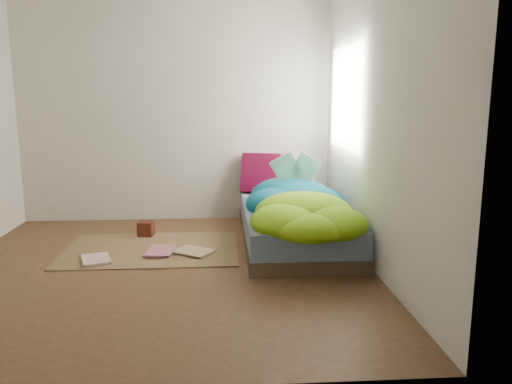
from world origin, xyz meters
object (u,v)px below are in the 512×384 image
(bed, at_px, (294,225))
(open_book, at_px, (296,158))
(floor_book_a, at_px, (82,261))
(floor_book_b, at_px, (147,251))
(pillow_magenta, at_px, (261,173))
(wooden_box, at_px, (146,228))

(bed, bearing_deg, open_book, 79.35)
(bed, height_order, open_book, open_book)
(floor_book_a, bearing_deg, floor_book_b, 6.00)
(bed, relative_size, pillow_magenta, 4.55)
(bed, xyz_separation_m, floor_book_b, (-1.39, -0.30, -0.14))
(floor_book_b, bearing_deg, pillow_magenta, 53.35)
(floor_book_b, bearing_deg, floor_book_a, -147.33)
(pillow_magenta, height_order, floor_book_a, pillow_magenta)
(wooden_box, xyz_separation_m, floor_book_b, (0.09, -0.59, -0.06))
(wooden_box, distance_m, floor_book_a, 0.93)
(bed, xyz_separation_m, open_book, (0.04, 0.20, 0.64))
(bed, xyz_separation_m, floor_book_a, (-1.91, -0.54, -0.14))
(pillow_magenta, bearing_deg, bed, -56.36)
(wooden_box, xyz_separation_m, floor_book_a, (-0.42, -0.83, -0.06))
(open_book, distance_m, wooden_box, 1.69)
(open_book, xyz_separation_m, floor_book_b, (-1.43, -0.50, -0.78))
(floor_book_b, bearing_deg, bed, 20.48)
(bed, height_order, floor_book_b, bed)
(wooden_box, height_order, floor_book_b, wooden_box)
(floor_book_b, bearing_deg, open_book, 27.51)
(bed, relative_size, floor_book_a, 6.30)
(open_book, distance_m, floor_book_b, 1.70)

